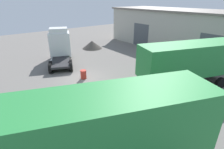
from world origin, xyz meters
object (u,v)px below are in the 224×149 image
tractor_unit_white (60,46)px  container_trailer_orange (191,60)px  oil_drum (83,74)px  gravel_pile (92,45)px  container_trailer_green (100,129)px

tractor_unit_white → container_trailer_orange: (13.97, 5.98, 0.63)m
tractor_unit_white → oil_drum: size_ratio=7.66×
container_trailer_orange → gravel_pile: container_trailer_orange is taller
container_trailer_green → oil_drum: 10.85m
container_trailer_orange → container_trailer_green: bearing=32.1°
tractor_unit_white → container_trailer_orange: tractor_unit_white is taller
tractor_unit_white → container_trailer_green: bearing=-173.2°
container_trailer_green → container_trailer_orange: size_ratio=1.06×
tractor_unit_white → container_trailer_green: size_ratio=0.68×
tractor_unit_white → gravel_pile: size_ratio=2.16×
container_trailer_green → gravel_pile: (-18.85, 11.23, -2.00)m
container_trailer_green → oil_drum: size_ratio=11.33×
container_trailer_orange → gravel_pile: bearing=-70.8°
gravel_pile → oil_drum: bearing=-36.2°
tractor_unit_white → container_trailer_green: container_trailer_green is taller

